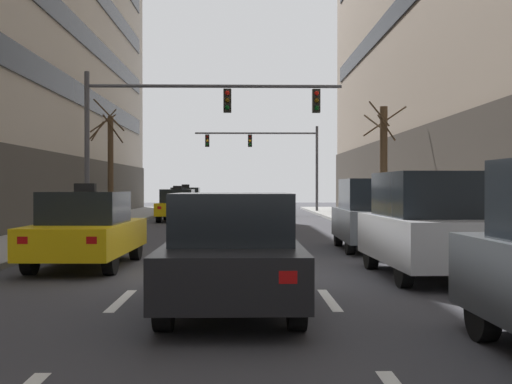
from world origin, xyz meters
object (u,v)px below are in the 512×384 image
at_px(taxi_driving_1, 178,205).
at_px(street_tree_0, 383,164).
at_px(traffic_signal_1, 273,150).
at_px(taxi_driving_0, 186,202).
at_px(car_parked_2, 371,215).
at_px(car_driving_3, 233,253).
at_px(car_parked_1, 425,225).
at_px(street_tree_1, 110,164).
at_px(traffic_signal_0, 181,117).
at_px(taxi_driving_2, 87,230).

relative_size(taxi_driving_1, street_tree_0, 0.85).
relative_size(taxi_driving_1, traffic_signal_1, 0.53).
bearing_deg(taxi_driving_1, street_tree_0, -36.35).
bearing_deg(taxi_driving_0, car_parked_2, -72.13).
bearing_deg(street_tree_0, car_driving_3, -108.69).
bearing_deg(car_parked_2, car_parked_1, -90.00).
height_order(car_parked_1, traffic_signal_1, traffic_signal_1).
bearing_deg(street_tree_0, taxi_driving_1, 143.65).
relative_size(street_tree_0, street_tree_1, 0.90).
bearing_deg(street_tree_0, traffic_signal_1, 102.29).
bearing_deg(traffic_signal_0, car_parked_2, -41.18).
xyz_separation_m(taxi_driving_2, street_tree_0, (9.31, 12.56, 1.91)).
xyz_separation_m(car_driving_3, traffic_signal_0, (-2.09, 14.01, 3.43)).
height_order(traffic_signal_0, street_tree_1, street_tree_1).
bearing_deg(taxi_driving_1, traffic_signal_0, -83.69).
bearing_deg(street_tree_1, taxi_driving_1, 38.39).
height_order(taxi_driving_2, traffic_signal_1, traffic_signal_1).
bearing_deg(traffic_signal_0, taxi_driving_2, -97.91).
bearing_deg(street_tree_1, taxi_driving_2, -80.13).
bearing_deg(street_tree_1, traffic_signal_1, 57.41).
bearing_deg(traffic_signal_0, traffic_signal_1, 78.72).
xyz_separation_m(car_parked_1, traffic_signal_1, (-1.58, 31.92, 3.25)).
bearing_deg(traffic_signal_0, taxi_driving_0, 94.48).
xyz_separation_m(taxi_driving_1, traffic_signal_0, (1.16, -10.51, 3.45)).
height_order(taxi_driving_2, car_driving_3, taxi_driving_2).
bearing_deg(car_driving_3, traffic_signal_0, 98.49).
bearing_deg(traffic_signal_1, taxi_driving_0, -143.30).
distance_m(taxi_driving_1, taxi_driving_2, 19.36).
xyz_separation_m(taxi_driving_2, traffic_signal_1, (5.48, 30.16, 3.45)).
relative_size(car_driving_3, car_parked_1, 1.05).
xyz_separation_m(taxi_driving_0, car_driving_3, (3.43, -31.15, -0.02)).
bearing_deg(car_parked_2, taxi_driving_2, -152.01).
xyz_separation_m(taxi_driving_2, car_parked_2, (7.06, 3.75, 0.17)).
distance_m(car_parked_1, street_tree_0, 14.60).
relative_size(taxi_driving_0, taxi_driving_1, 1.05).
bearing_deg(taxi_driving_1, car_driving_3, -82.44).
bearing_deg(traffic_signal_0, taxi_driving_1, 96.31).
bearing_deg(taxi_driving_1, taxi_driving_0, 91.55).
bearing_deg(car_parked_1, traffic_signal_1, 92.83).
height_order(car_parked_1, street_tree_1, street_tree_1).
height_order(car_parked_1, traffic_signal_0, traffic_signal_0).
relative_size(car_parked_2, traffic_signal_0, 0.45).
distance_m(traffic_signal_1, street_tree_0, 18.08).
bearing_deg(car_driving_3, car_parked_2, 67.24).
height_order(car_parked_2, street_tree_0, street_tree_0).
relative_size(car_driving_3, street_tree_0, 0.87).
height_order(taxi_driving_2, car_parked_1, car_parked_1).
bearing_deg(taxi_driving_1, car_parked_2, -65.87).
bearing_deg(taxi_driving_1, taxi_driving_2, -90.20).
distance_m(taxi_driving_2, traffic_signal_0, 9.58).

